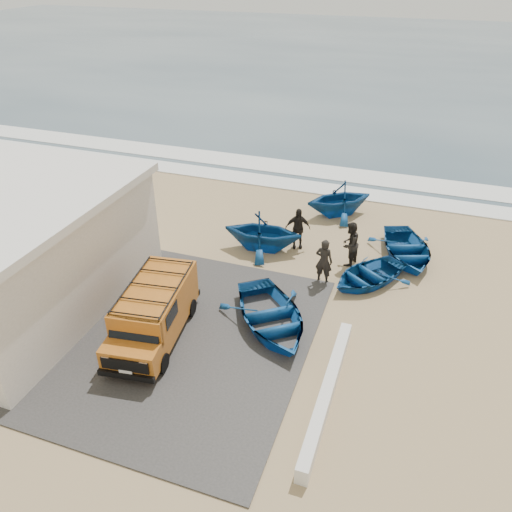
% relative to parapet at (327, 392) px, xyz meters
% --- Properties ---
extents(ground, '(160.00, 160.00, 0.00)m').
position_rel_parapet_xyz_m(ground, '(-5.00, 3.00, -0.28)').
color(ground, tan).
extents(slab, '(12.00, 10.00, 0.05)m').
position_rel_parapet_xyz_m(slab, '(-7.00, 1.00, -0.25)').
color(slab, '#3F3C3A').
rests_on(slab, ground).
extents(ocean, '(180.00, 88.00, 0.01)m').
position_rel_parapet_xyz_m(ocean, '(-5.00, 59.00, -0.27)').
color(ocean, '#385166').
rests_on(ocean, ground).
extents(surf_line, '(180.00, 1.60, 0.06)m').
position_rel_parapet_xyz_m(surf_line, '(-5.00, 15.00, -0.25)').
color(surf_line, white).
rests_on(surf_line, ground).
extents(surf_wash, '(180.00, 2.20, 0.04)m').
position_rel_parapet_xyz_m(surf_wash, '(-5.00, 17.50, -0.26)').
color(surf_wash, white).
rests_on(surf_wash, ground).
extents(parapet, '(0.35, 6.00, 0.55)m').
position_rel_parapet_xyz_m(parapet, '(0.00, 0.00, 0.00)').
color(parapet, silver).
rests_on(parapet, ground).
extents(van, '(2.40, 4.80, 1.97)m').
position_rel_parapet_xyz_m(van, '(-6.17, 0.88, 0.78)').
color(van, '#B7641B').
rests_on(van, ground).
extents(boat_near_left, '(5.07, 5.31, 0.90)m').
position_rel_parapet_xyz_m(boat_near_left, '(-2.60, 2.64, 0.17)').
color(boat_near_left, '#124C8F').
rests_on(boat_near_left, ground).
extents(boat_near_right, '(4.02, 4.25, 0.72)m').
position_rel_parapet_xyz_m(boat_near_right, '(0.21, 6.55, 0.08)').
color(boat_near_right, '#124C8F').
rests_on(boat_near_right, ground).
extents(boat_mid_left, '(3.67, 3.25, 1.80)m').
position_rel_parapet_xyz_m(boat_mid_left, '(-4.60, 7.64, 0.63)').
color(boat_mid_left, '#124C8F').
rests_on(boat_mid_left, ground).
extents(boat_mid_right, '(4.00, 4.67, 0.82)m').
position_rel_parapet_xyz_m(boat_mid_right, '(1.49, 9.03, 0.13)').
color(boat_mid_right, '#124C8F').
rests_on(boat_mid_right, ground).
extents(boat_far_left, '(4.47, 4.38, 1.79)m').
position_rel_parapet_xyz_m(boat_far_left, '(-2.11, 12.14, 0.62)').
color(boat_far_left, '#124C8F').
rests_on(boat_far_left, ground).
extents(fisherman_front, '(0.74, 0.53, 1.91)m').
position_rel_parapet_xyz_m(fisherman_front, '(-1.51, 6.02, 0.68)').
color(fisherman_front, black).
rests_on(fisherman_front, ground).
extents(fisherman_middle, '(1.00, 1.13, 1.94)m').
position_rel_parapet_xyz_m(fisherman_middle, '(-0.78, 7.68, 0.70)').
color(fisherman_middle, black).
rests_on(fisherman_middle, ground).
extents(fisherman_back, '(1.20, 0.80, 1.89)m').
position_rel_parapet_xyz_m(fisherman_back, '(-3.20, 8.34, 0.67)').
color(fisherman_back, black).
rests_on(fisherman_back, ground).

